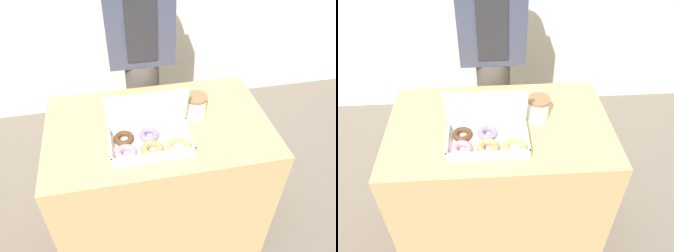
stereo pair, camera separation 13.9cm
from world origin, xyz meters
The scene contains 5 objects.
ground_plane centered at (0.00, 0.00, 0.00)m, with size 14.00×14.00×0.00m, color #665B51.
table centered at (0.00, 0.00, 0.39)m, with size 1.04×0.64×0.78m.
donut_box centered at (-0.06, -0.13, 0.81)m, with size 0.35×0.22×0.24m.
coffee_cup centered at (0.18, 0.03, 0.83)m, with size 0.11×0.11×0.11m.
person_customer centered at (-0.01, 0.47, 0.94)m, with size 0.35×0.22×1.63m.
Camera 1 is at (-0.18, -1.14, 1.76)m, focal length 35.00 mm.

